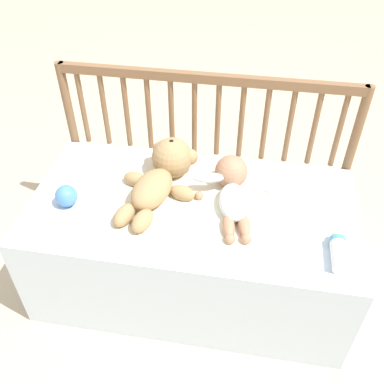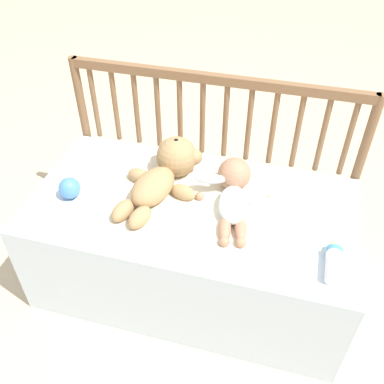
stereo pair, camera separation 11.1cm
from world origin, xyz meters
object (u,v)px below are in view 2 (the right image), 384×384
at_px(toy_ball, 70,188).
at_px(baby_bottle, 334,262).
at_px(baby, 234,192).
at_px(teddy_bear, 165,172).

bearing_deg(toy_ball, baby_bottle, -5.36).
height_order(baby, baby_bottle, baby).
bearing_deg(toy_ball, baby, 12.59).
bearing_deg(toy_ball, teddy_bear, 25.86).
height_order(teddy_bear, baby, teddy_bear).
bearing_deg(baby_bottle, teddy_bear, 158.87).
xyz_separation_m(toy_ball, baby_bottle, (0.95, -0.09, -0.01)).
bearing_deg(baby, baby_bottle, -31.42).
xyz_separation_m(baby, toy_ball, (-0.59, -0.13, -0.01)).
xyz_separation_m(teddy_bear, baby_bottle, (0.63, -0.24, -0.04)).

